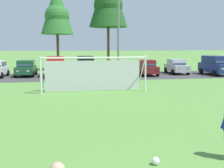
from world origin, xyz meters
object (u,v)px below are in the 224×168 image
(parked_car_slot_left, at_px, (26,68))
(parked_car_slot_center_right, at_px, (119,67))
(soccer_goal, at_px, (94,73))
(parked_car_slot_end, at_px, (215,65))
(parked_car_slot_right, at_px, (147,67))
(parked_car_slot_center_left, at_px, (55,66))
(parked_car_slot_far_right, at_px, (177,66))
(soccer_ball, at_px, (156,161))
(parked_car_slot_center, at_px, (86,66))
(street_lamp, at_px, (120,35))

(parked_car_slot_left, xyz_separation_m, parked_car_slot_center_right, (10.23, -0.33, 0.00))
(soccer_goal, distance_m, parked_car_slot_end, 17.47)
(parked_car_slot_right, bearing_deg, parked_car_slot_center_left, 178.33)
(parked_car_slot_left, distance_m, parked_car_slot_far_right, 17.29)
(soccer_ball, height_order, parked_car_slot_left, parked_car_slot_left)
(soccer_goal, xyz_separation_m, parked_car_slot_far_right, (11.07, 11.05, -0.42))
(parked_car_slot_far_right, bearing_deg, parked_car_slot_center, -178.24)
(soccer_ball, distance_m, parked_car_slot_left, 25.05)
(parked_car_slot_right, bearing_deg, street_lamp, -127.94)
(parked_car_slot_center_right, xyz_separation_m, parked_car_slot_far_right, (7.06, 0.10, 0.00))
(parked_car_slot_center_left, relative_size, street_lamp, 0.58)
(soccer_ball, bearing_deg, parked_car_slot_left, 105.22)
(parked_car_slot_center, bearing_deg, parked_car_slot_far_right, 1.76)
(soccer_ball, height_order, street_lamp, street_lamp)
(parked_car_slot_right, bearing_deg, parked_car_slot_end, -6.15)
(soccer_goal, relative_size, parked_car_slot_center_right, 1.74)
(parked_car_slot_center, bearing_deg, parked_car_slot_right, -6.32)
(parked_car_slot_end, bearing_deg, parked_car_slot_far_right, 153.28)
(parked_car_slot_left, height_order, street_lamp, street_lamp)
(soccer_goal, bearing_deg, parked_car_slot_center_left, 106.56)
(soccer_ball, xyz_separation_m, parked_car_slot_center, (-0.11, 23.59, 1.00))
(parked_car_slot_center, height_order, parked_car_slot_center_right, parked_car_slot_center)
(parked_car_slot_right, bearing_deg, parked_car_slot_center_right, 162.14)
(parked_car_slot_center_right, height_order, street_lamp, street_lamp)
(parked_car_slot_right, xyz_separation_m, street_lamp, (-4.17, -5.35, 3.35))
(parked_car_slot_center, bearing_deg, parked_car_slot_center_left, -172.02)
(parked_car_slot_center_left, bearing_deg, soccer_ball, -81.65)
(parked_car_slot_center_right, bearing_deg, parked_car_slot_end, -9.53)
(parked_car_slot_right, bearing_deg, parked_car_slot_far_right, 15.19)
(parked_car_slot_far_right, bearing_deg, parked_car_slot_left, 179.23)
(parked_car_slot_center_right, distance_m, parked_car_slot_right, 3.21)
(soccer_ball, relative_size, parked_car_slot_center_left, 0.05)
(soccer_goal, bearing_deg, parked_car_slot_far_right, 44.96)
(parked_car_slot_right, distance_m, street_lamp, 7.56)
(parked_car_slot_center_right, relative_size, parked_car_slot_right, 1.00)
(parked_car_slot_center_left, distance_m, parked_car_slot_center_right, 7.09)
(parked_car_slot_center_left, bearing_deg, soccer_goal, -73.44)
(soccer_ball, xyz_separation_m, parked_car_slot_center_right, (3.65, 23.82, 0.77))
(parked_car_slot_far_right, bearing_deg, parked_car_slot_right, -164.81)
(parked_car_slot_center_right, xyz_separation_m, parked_car_slot_end, (10.91, -1.83, 0.24))
(parked_car_slot_left, xyz_separation_m, parked_car_slot_center_left, (3.17, -1.02, 0.24))
(parked_car_slot_center, distance_m, parked_car_slot_center_right, 3.77)
(street_lamp, bearing_deg, soccer_ball, -98.28)
(parked_car_slot_center_left, distance_m, parked_car_slot_far_right, 14.14)
(soccer_goal, xyz_separation_m, street_lamp, (2.89, 4.62, 2.93))
(soccer_ball, distance_m, parked_car_slot_center_left, 23.40)
(parked_car_slot_center_right, xyz_separation_m, street_lamp, (-1.11, -6.33, 3.35))
(parked_car_slot_center_right, bearing_deg, parked_car_slot_center, -176.50)
(street_lamp, bearing_deg, parked_car_slot_center_left, 136.49)
(soccer_ball, height_order, parked_car_slot_center_left, parked_car_slot_center_left)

